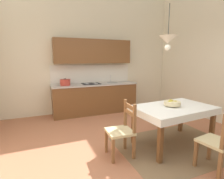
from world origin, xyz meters
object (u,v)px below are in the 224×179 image
object	(u,v)px
dining_chair_camera_side	(219,142)
pendant_lamp	(168,40)
kitchen_cabinetry	(95,85)
dining_chair_tv_side	(122,130)
fruit_bowl	(172,103)
dining_table	(173,113)

from	to	relation	value
dining_chair_camera_side	pendant_lamp	world-z (taller)	pendant_lamp
pendant_lamp	kitchen_cabinetry	bearing A→B (deg)	104.78
kitchen_cabinetry	pendant_lamp	distance (m)	2.76
kitchen_cabinetry	pendant_lamp	bearing A→B (deg)	-75.22
dining_chair_camera_side	pendant_lamp	size ratio (longest dim) A/B	1.16
pendant_lamp	dining_chair_tv_side	bearing A→B (deg)	-173.86
fruit_bowl	pendant_lamp	xyz separation A→B (m)	(-0.10, 0.09, 1.15)
dining_chair_tv_side	pendant_lamp	xyz separation A→B (m)	(0.95, 0.10, 1.52)
kitchen_cabinetry	dining_chair_tv_side	distance (m)	2.60
kitchen_cabinetry	dining_table	world-z (taller)	kitchen_cabinetry
kitchen_cabinetry	fruit_bowl	distance (m)	2.64
fruit_bowl	pendant_lamp	size ratio (longest dim) A/B	0.37
dining_chair_tv_side	pendant_lamp	bearing A→B (deg)	6.14
dining_chair_camera_side	fruit_bowl	distance (m)	1.00
fruit_bowl	dining_chair_camera_side	bearing A→B (deg)	-86.15
dining_chair_camera_side	pendant_lamp	distance (m)	1.84
dining_table	dining_chair_camera_side	size ratio (longest dim) A/B	1.64
dining_chair_tv_side	dining_chair_camera_side	bearing A→B (deg)	-39.77
kitchen_cabinetry	pendant_lamp	world-z (taller)	pendant_lamp
fruit_bowl	kitchen_cabinetry	bearing A→B (deg)	106.30
kitchen_cabinetry	dining_table	bearing A→B (deg)	-73.50
dining_chair_camera_side	dining_chair_tv_side	xyz separation A→B (m)	(-1.11, 0.92, 0.00)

